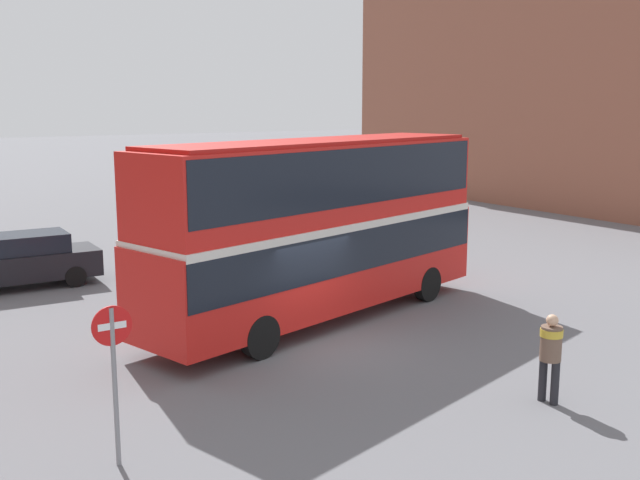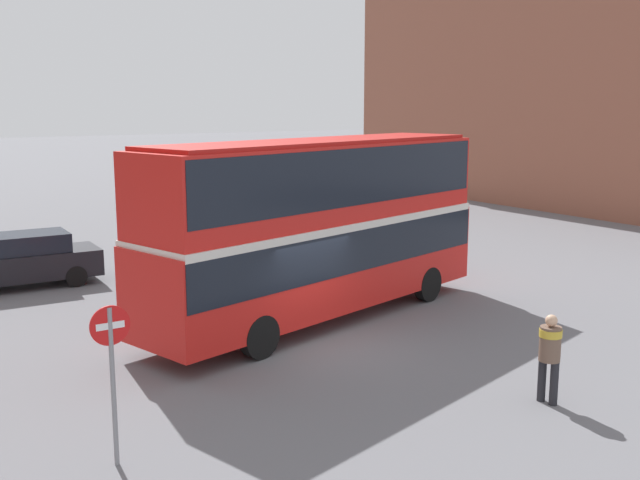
# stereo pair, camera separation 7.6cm
# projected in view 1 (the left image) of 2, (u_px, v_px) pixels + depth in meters

# --- Properties ---
(ground_plane) EXTENTS (240.00, 240.00, 0.00)m
(ground_plane) POSITION_uv_depth(u_px,v_px,m) (319.00, 344.00, 18.20)
(ground_plane) COLOR slate
(building_row_right) EXTENTS (9.75, 30.90, 14.14)m
(building_row_right) POSITION_uv_depth(u_px,v_px,m) (588.00, 80.00, 42.67)
(building_row_right) COLOR #935642
(building_row_right) RESTS_ON ground_plane
(double_decker_bus) EXTENTS (11.26, 5.24, 4.84)m
(double_decker_bus) POSITION_uv_depth(u_px,v_px,m) (320.00, 218.00, 19.85)
(double_decker_bus) COLOR red
(double_decker_bus) RESTS_ON ground_plane
(pedestrian_foreground) EXTENTS (0.49, 0.49, 1.79)m
(pedestrian_foreground) POSITION_uv_depth(u_px,v_px,m) (551.00, 349.00, 14.47)
(pedestrian_foreground) COLOR #232328
(pedestrian_foreground) RESTS_ON ground_plane
(parked_car_kerb_near) EXTENTS (4.74, 2.01, 1.71)m
(parked_car_kerb_near) POSITION_uv_depth(u_px,v_px,m) (23.00, 260.00, 23.71)
(parked_car_kerb_near) COLOR black
(parked_car_kerb_near) RESTS_ON ground_plane
(parked_car_kerb_far) EXTENTS (4.07, 1.77, 1.62)m
(parked_car_kerb_far) POSITION_uv_depth(u_px,v_px,m) (263.00, 210.00, 35.21)
(parked_car_kerb_far) COLOR maroon
(parked_car_kerb_far) RESTS_ON ground_plane
(no_entry_sign) EXTENTS (0.65, 0.08, 2.67)m
(no_entry_sign) POSITION_uv_depth(u_px,v_px,m) (114.00, 359.00, 11.81)
(no_entry_sign) COLOR gray
(no_entry_sign) RESTS_ON ground_plane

